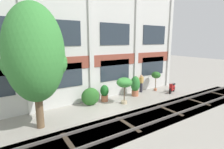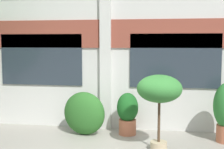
{
  "view_description": "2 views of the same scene",
  "coord_description": "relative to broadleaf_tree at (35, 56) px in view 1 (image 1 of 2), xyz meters",
  "views": [
    {
      "loc": [
        -5.86,
        -9.38,
        4.7
      ],
      "look_at": [
        1.37,
        1.64,
        2.08
      ],
      "focal_mm": 28.0,
      "sensor_mm": 36.0,
      "label": 1
    },
    {
      "loc": [
        1.79,
        -7.53,
        2.81
      ],
      "look_at": [
        0.48,
        0.67,
        1.97
      ],
      "focal_mm": 50.0,
      "sensor_mm": 36.0,
      "label": 2
    }
  ],
  "objects": [
    {
      "name": "ground_plane",
      "position": [
        4.28,
        -0.13,
        -3.92
      ],
      "size": [
        80.0,
        80.0,
        0.0
      ],
      "primitive_type": "plane",
      "color": "#9E998E"
    },
    {
      "name": "potted_plant_glazed_jar",
      "position": [
        5.06,
        1.67,
        -3.23
      ],
      "size": [
        0.66,
        0.66,
        1.29
      ],
      "color": "#B76647",
      "rests_on": "ground"
    },
    {
      "name": "resident_by_doorway",
      "position": [
        9.1,
        1.91,
        -3.05
      ],
      "size": [
        0.53,
        0.34,
        1.62
      ],
      "rotation": [
        0.0,
        0.0,
        -1.61
      ],
      "color": "#282833",
      "rests_on": "ground"
    },
    {
      "name": "potted_plant_tall_urn",
      "position": [
        10.56,
        1.53,
        -2.48
      ],
      "size": [
        0.85,
        0.85,
        1.81
      ],
      "color": "#B76647",
      "rests_on": "ground"
    },
    {
      "name": "potted_plant_fluted_column",
      "position": [
        7.93,
        1.38,
        -3.01
      ],
      "size": [
        0.79,
        0.79,
        1.71
      ],
      "color": "#B76647",
      "rests_on": "ground"
    },
    {
      "name": "scooter_near_curb",
      "position": [
        11.41,
        0.27,
        -3.49
      ],
      "size": [
        1.33,
        0.67,
        0.98
      ],
      "rotation": [
        0.0,
        0.0,
        3.47
      ],
      "color": "black",
      "rests_on": "ground"
    },
    {
      "name": "topiary_hedge",
      "position": [
        3.75,
        1.46,
        -3.26
      ],
      "size": [
        1.45,
        0.96,
        1.32
      ],
      "primitive_type": "ellipsoid",
      "rotation": [
        0.0,
        0.0,
        2.93
      ],
      "color": "#286023",
      "rests_on": "ground"
    },
    {
      "name": "apartment_facade",
      "position": [
        4.28,
        2.52,
        0.34
      ],
      "size": [
        17.94,
        0.64,
        8.58
      ],
      "color": "silver",
      "rests_on": "ground"
    },
    {
      "name": "broadleaf_tree",
      "position": [
        0.0,
        0.0,
        0.0
      ],
      "size": [
        3.12,
        2.97,
        6.55
      ],
      "color": "brown",
      "rests_on": "ground"
    },
    {
      "name": "rail_tracks",
      "position": [
        4.28,
        -2.35,
        -4.06
      ],
      "size": [
        25.58,
        2.8,
        0.43
      ],
      "color": "#5B5449",
      "rests_on": "ground"
    },
    {
      "name": "potted_plant_terracotta_small",
      "position": [
        6.03,
        0.41,
        -2.36
      ],
      "size": [
        1.17,
        1.17,
        1.99
      ],
      "color": "tan",
      "rests_on": "ground"
    }
  ]
}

